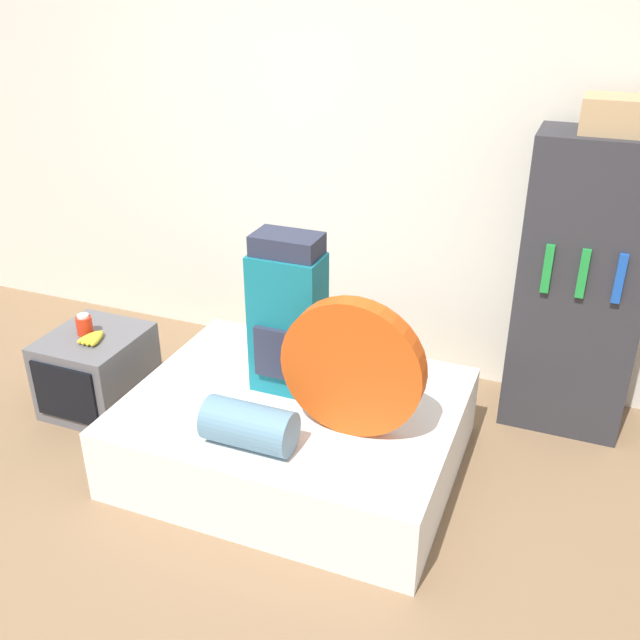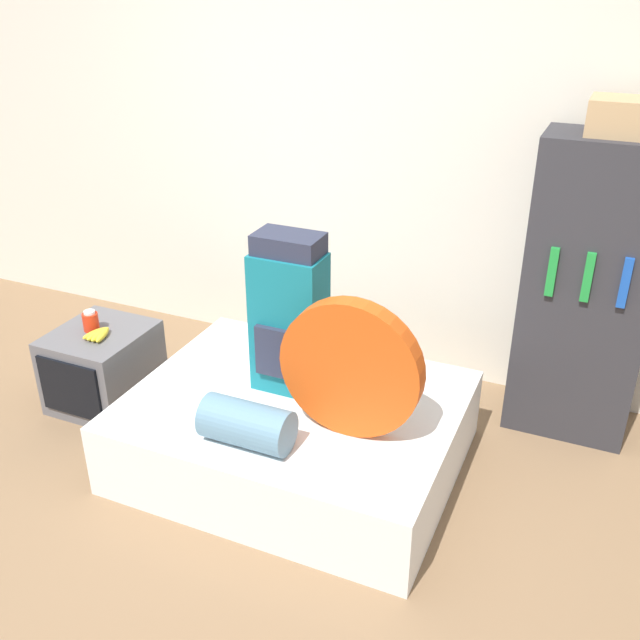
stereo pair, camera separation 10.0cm
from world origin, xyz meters
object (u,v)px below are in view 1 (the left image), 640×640
television (97,371)px  tent_bag (353,368)px  cardboard_box (630,116)px  canister (84,325)px  sleeping_roll (249,426)px  bookshelf (580,289)px  backpack (288,317)px

television → tent_bag: bearing=-7.2°
tent_bag → cardboard_box: 1.68m
television → canister: bearing=167.5°
tent_bag → canister: size_ratio=5.48×
television → sleeping_roll: bearing=-21.5°
tent_bag → cardboard_box: bearing=48.0°
tent_bag → bookshelf: 1.34m
sleeping_roll → television: sleeping_roll is taller
backpack → tent_bag: 0.47m
sleeping_roll → backpack: bearing=94.2°
sleeping_roll → canister: (-1.23, 0.48, 0.02)m
backpack → cardboard_box: 1.79m
backpack → tent_bag: size_ratio=1.24×
sleeping_roll → canister: bearing=158.8°
tent_bag → canister: (-1.60, 0.21, -0.19)m
television → bookshelf: bearing=19.0°
bookshelf → cardboard_box: bearing=6.9°
sleeping_roll → bookshelf: bearing=46.7°
canister → cardboard_box: (2.53, 0.83, 1.14)m
tent_bag → backpack: bearing=150.7°
canister → tent_bag: bearing=-7.3°
tent_bag → bookshelf: bearing=50.2°
canister → bookshelf: bearing=18.4°
canister → television: bearing=-12.5°
sleeping_roll → cardboard_box: 2.18m
tent_bag → sleeping_roll: (-0.37, -0.27, -0.22)m
backpack → tent_bag: backpack is taller
canister → bookshelf: (2.46, 0.82, 0.28)m
bookshelf → cardboard_box: (0.08, 0.01, 0.86)m
backpack → television: 1.27m
tent_bag → bookshelf: size_ratio=0.41×
backpack → television: bearing=-178.5°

